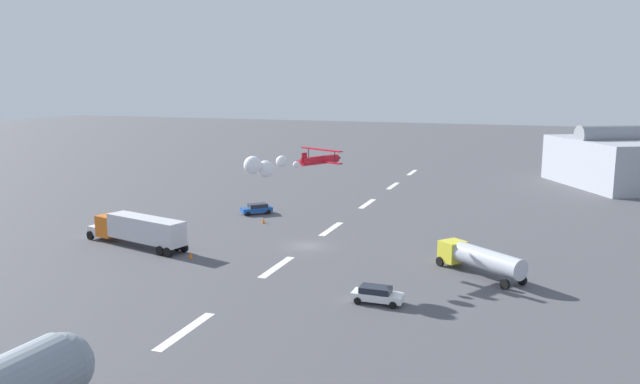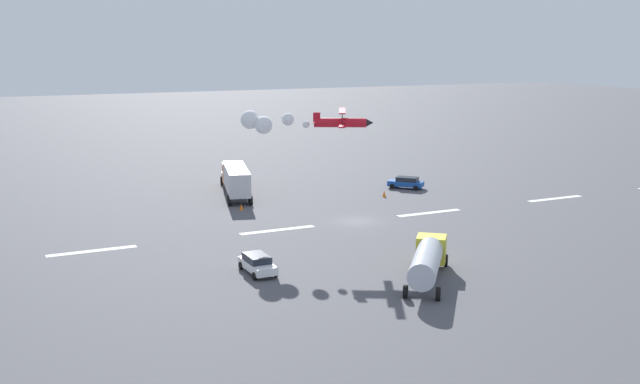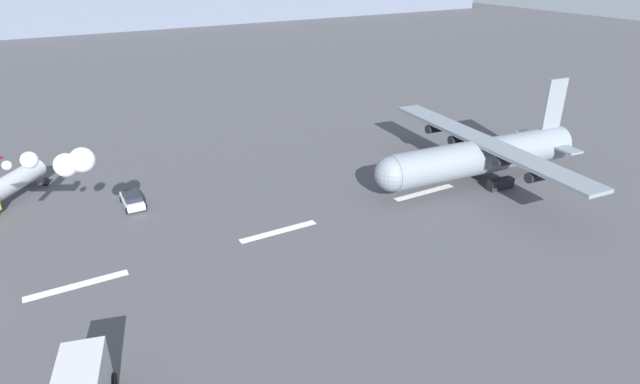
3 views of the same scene
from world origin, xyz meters
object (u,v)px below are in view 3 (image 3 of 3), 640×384
stunt_biplane_red (34,162)px  airport_staff_sedan (132,199)px  fuel_tanker_truck (7,187)px  cargo_transport_plane (474,157)px  traffic_cone_far (98,360)px

stunt_biplane_red → airport_staff_sedan: 17.87m
stunt_biplane_red → fuel_tanker_truck: stunt_biplane_red is taller
cargo_transport_plane → traffic_cone_far: cargo_transport_plane is taller
stunt_biplane_red → traffic_cone_far: (1.00, -10.62, -10.56)m
airport_staff_sedan → traffic_cone_far: (-6.87, -23.07, -0.44)m
stunt_biplane_red → airport_staff_sedan: size_ratio=2.58×
stunt_biplane_red → airport_staff_sedan: stunt_biplane_red is taller
traffic_cone_far → airport_staff_sedan: bearing=73.4°
fuel_tanker_truck → airport_staff_sedan: 13.80m
fuel_tanker_truck → traffic_cone_far: size_ratio=12.64×
cargo_transport_plane → stunt_biplane_red: (-43.50, 1.04, 7.52)m
cargo_transport_plane → traffic_cone_far: 43.67m
cargo_transport_plane → stunt_biplane_red: 44.16m
cargo_transport_plane → traffic_cone_far: size_ratio=41.65×
fuel_tanker_truck → airport_staff_sedan: fuel_tanker_truck is taller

